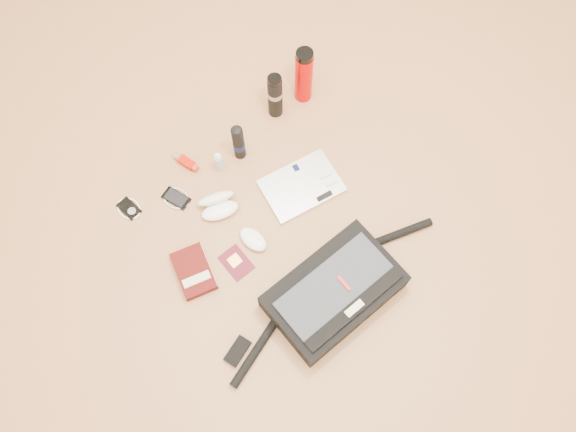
{
  "coord_description": "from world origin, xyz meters",
  "views": [
    {
      "loc": [
        -0.45,
        -0.6,
        2.09
      ],
      "look_at": [
        0.05,
        0.04,
        0.06
      ],
      "focal_mm": 35.0,
      "sensor_mm": 36.0,
      "label": 1
    }
  ],
  "objects": [
    {
      "name": "inhaler",
      "position": [
        -0.13,
        0.5,
        0.02
      ],
      "size": [
        0.06,
        0.12,
        0.03
      ],
      "rotation": [
        0.0,
        0.0,
        0.31
      ],
      "color": "#AB1200",
      "rests_on": "ground"
    },
    {
      "name": "thermos_black",
      "position": [
        0.32,
        0.48,
        0.12
      ],
      "size": [
        0.08,
        0.08,
        0.24
      ],
      "rotation": [
        0.0,
        0.0,
        -0.39
      ],
      "color": "black",
      "rests_on": "ground"
    },
    {
      "name": "spray_bottle",
      "position": [
        -0.03,
        0.4,
        0.05
      ],
      "size": [
        0.04,
        0.04,
        0.12
      ],
      "rotation": [
        0.0,
        0.0,
        0.21
      ],
      "color": "#98B6C9",
      "rests_on": "ground"
    },
    {
      "name": "passport",
      "position": [
        -0.21,
        0.03,
        0.0
      ],
      "size": [
        0.09,
        0.13,
        0.01
      ],
      "rotation": [
        0.0,
        0.0,
        0.03
      ],
      "color": "#520D1C",
      "rests_on": "ground"
    },
    {
      "name": "ground",
      "position": [
        0.0,
        0.0,
        0.0
      ],
      "size": [
        4.0,
        4.0,
        0.0
      ],
      "primitive_type": "plane",
      "color": "#A77145",
      "rests_on": "ground"
    },
    {
      "name": "book",
      "position": [
        -0.36,
        0.09,
        0.02
      ],
      "size": [
        0.17,
        0.22,
        0.04
      ],
      "rotation": [
        0.0,
        0.0,
        -0.25
      ],
      "color": "#420907",
      "rests_on": "ground"
    },
    {
      "name": "thermos_red",
      "position": [
        0.47,
        0.47,
        0.14
      ],
      "size": [
        0.08,
        0.08,
        0.29
      ],
      "rotation": [
        0.0,
        0.0,
        0.06
      ],
      "color": "#B50100",
      "rests_on": "ground"
    },
    {
      "name": "mouse",
      "position": [
        -0.11,
        0.06,
        0.02
      ],
      "size": [
        0.09,
        0.13,
        0.04
      ],
      "rotation": [
        0.0,
        0.0,
        0.17
      ],
      "color": "white",
      "rests_on": "ground"
    },
    {
      "name": "ipod",
      "position": [
        -0.42,
        0.48,
        0.01
      ],
      "size": [
        0.1,
        0.1,
        0.01
      ],
      "rotation": [
        0.0,
        0.0,
        0.15
      ],
      "color": "black",
      "rests_on": "ground"
    },
    {
      "name": "messenger_bag",
      "position": [
        -0.01,
        -0.3,
        0.06
      ],
      "size": [
        1.0,
        0.31,
        0.14
      ],
      "rotation": [
        0.0,
        0.0,
        0.03
      ],
      "color": "black",
      "rests_on": "ground"
    },
    {
      "name": "laptop",
      "position": [
        0.19,
        0.12,
        0.01
      ],
      "size": [
        0.34,
        0.26,
        0.03
      ],
      "rotation": [
        0.0,
        0.0,
        -0.15
      ],
      "color": "silver",
      "rests_on": "ground"
    },
    {
      "name": "phone",
      "position": [
        -0.25,
        0.4,
        0.01
      ],
      "size": [
        0.11,
        0.13,
        0.01
      ],
      "rotation": [
        0.0,
        0.0,
        0.36
      ],
      "color": "black",
      "rests_on": "ground"
    },
    {
      "name": "aerosol_can",
      "position": [
        0.08,
        0.4,
        0.1
      ],
      "size": [
        0.05,
        0.05,
        0.21
      ],
      "rotation": [
        0.0,
        0.0,
        0.04
      ],
      "color": "black",
      "rests_on": "ground"
    },
    {
      "name": "sunglasses_case",
      "position": [
        -0.13,
        0.26,
        0.03
      ],
      "size": [
        0.18,
        0.17,
        0.09
      ],
      "rotation": [
        0.0,
        0.0,
        -0.31
      ],
      "color": "white",
      "rests_on": "ground"
    }
  ]
}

